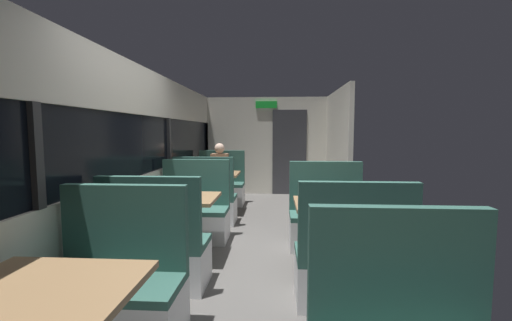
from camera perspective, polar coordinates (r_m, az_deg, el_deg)
ground_plane at (r=3.86m, az=-0.29°, el=-17.80°), size 3.30×9.20×0.02m
carriage_window_panel_left at (r=3.95m, az=-21.79°, el=-0.87°), size 0.09×8.48×2.30m
carriage_end_bulkhead at (r=7.75m, az=2.25°, el=2.49°), size 2.90×0.11×2.30m
carriage_aisle_panel_right at (r=6.67m, az=14.05°, el=2.01°), size 0.08×2.40×2.30m
dining_table_near_window at (r=2.04m, az=-33.14°, el=-20.56°), size 0.90×0.70×0.74m
bench_near_window_facing_entry at (r=2.71m, az=-23.29°, el=-20.87°), size 0.95×0.50×1.10m
dining_table_mid_window at (r=3.91m, az=-13.51°, el=-7.65°), size 0.90×0.70×0.74m
bench_mid_window_facing_end at (r=3.37m, az=-17.02°, el=-15.39°), size 0.95×0.50×1.10m
bench_mid_window_facing_entry at (r=4.64m, az=-10.86°, el=-9.53°), size 0.95×0.50×1.10m
dining_table_far_window at (r=6.00m, az=-7.36°, el=-3.11°), size 0.90×0.70×0.74m
bench_far_window_facing_end at (r=5.38m, az=-8.75°, el=-7.45°), size 0.95×0.50×1.10m
bench_far_window_facing_entry at (r=6.73m, az=-6.20°, el=-4.88°), size 0.95×0.50×1.10m
dining_table_rear_aisle at (r=3.61m, az=14.08°, el=-8.75°), size 0.90×0.70×0.74m
bench_rear_aisle_facing_end at (r=3.05m, az=16.43°, el=-17.56°), size 0.95×0.50×1.10m
bench_rear_aisle_facing_entry at (r=4.35m, az=12.30°, el=-10.54°), size 0.95×0.50×1.10m
seated_passenger at (r=6.63m, az=-6.32°, el=-3.21°), size 0.47×0.55×1.26m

